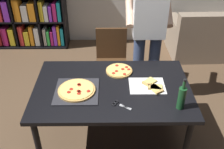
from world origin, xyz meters
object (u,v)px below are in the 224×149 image
at_px(couch, 220,38).
at_px(second_pizza_plain, 119,70).
at_px(kitchen_scissors, 119,104).
at_px(pepperoni_pizza_on_tray, 77,90).
at_px(person_serving_pizza, 148,32).
at_px(dining_table, 112,92).
at_px(wine_bottle, 182,97).
at_px(chair_far_side, 111,57).

distance_m(couch, second_pizza_plain, 2.54).
height_order(couch, kitchen_scissors, couch).
height_order(pepperoni_pizza_on_tray, second_pizza_plain, pepperoni_pizza_on_tray).
bearing_deg(person_serving_pizza, couch, 39.80).
bearing_deg(pepperoni_pizza_on_tray, person_serving_pizza, 46.78).
bearing_deg(pepperoni_pizza_on_tray, dining_table, 11.89).
bearing_deg(second_pizza_plain, pepperoni_pizza_on_tray, -140.26).
distance_m(couch, wine_bottle, 2.70).
xyz_separation_m(chair_far_side, second_pizza_plain, (0.08, -0.71, 0.25)).
xyz_separation_m(couch, person_serving_pizza, (-1.46, -1.21, 0.70)).
height_order(chair_far_side, wine_bottle, wine_bottle).
height_order(couch, pepperoni_pizza_on_tray, couch).
relative_size(pepperoni_pizza_on_tray, second_pizza_plain, 1.48).
xyz_separation_m(wine_bottle, second_pizza_plain, (-0.54, 0.61, -0.11)).
xyz_separation_m(dining_table, person_serving_pizza, (0.45, 0.77, 0.32)).
distance_m(couch, pepperoni_pizza_on_tray, 3.09).
bearing_deg(chair_far_side, second_pizza_plain, -83.58).
relative_size(person_serving_pizza, second_pizza_plain, 6.02).
xyz_separation_m(couch, wine_bottle, (-1.29, -2.31, 0.57)).
bearing_deg(pepperoni_pizza_on_tray, kitchen_scissors, -26.57).
relative_size(dining_table, couch, 0.92).
relative_size(wine_bottle, kitchen_scissors, 1.66).
relative_size(dining_table, chair_far_side, 1.76).
bearing_deg(wine_bottle, pepperoni_pizza_on_tray, 165.64).
height_order(couch, wine_bottle, wine_bottle).
distance_m(chair_far_side, kitchen_scissors, 1.30).
bearing_deg(chair_far_side, person_serving_pizza, -26.31).
xyz_separation_m(dining_table, second_pizza_plain, (0.08, 0.28, 0.08)).
relative_size(dining_table, second_pizza_plain, 5.46).
bearing_deg(wine_bottle, dining_table, 152.44).
height_order(wine_bottle, second_pizza_plain, wine_bottle).
bearing_deg(wine_bottle, kitchen_scissors, 175.62).
bearing_deg(person_serving_pizza, wine_bottle, -81.15).
height_order(dining_table, couch, couch).
xyz_separation_m(person_serving_pizza, second_pizza_plain, (-0.37, -0.49, -0.24)).
xyz_separation_m(dining_table, couch, (1.90, 1.99, -0.38)).
distance_m(chair_far_side, second_pizza_plain, 0.76).
bearing_deg(person_serving_pizza, second_pizza_plain, -126.76).
bearing_deg(couch, kitchen_scissors, -129.13).
xyz_separation_m(wine_bottle, kitchen_scissors, (-0.56, 0.04, -0.11)).
bearing_deg(pepperoni_pizza_on_tray, couch, 42.45).
bearing_deg(couch, pepperoni_pizza_on_tray, -137.55).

